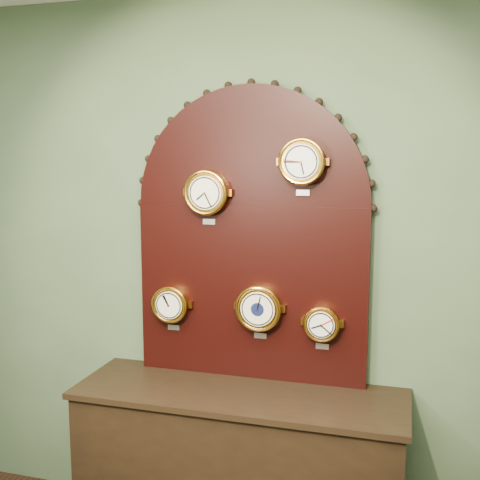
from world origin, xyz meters
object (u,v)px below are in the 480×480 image
(arabic_clock, at_px, (302,162))
(hygrometer, at_px, (171,304))
(tide_clock, at_px, (322,323))
(shop_counter, at_px, (239,473))
(display_board, at_px, (251,226))
(roman_clock, at_px, (207,193))
(barometer, at_px, (259,308))

(arabic_clock, height_order, hygrometer, arabic_clock)
(tide_clock, bearing_deg, arabic_clock, -179.33)
(shop_counter, distance_m, tide_clock, 0.87)
(shop_counter, xyz_separation_m, tide_clock, (0.38, 0.15, 0.76))
(display_board, bearing_deg, tide_clock, -9.73)
(shop_counter, height_order, roman_clock, roman_clock)
(arabic_clock, distance_m, tide_clock, 0.80)
(display_board, distance_m, arabic_clock, 0.43)
(roman_clock, bearing_deg, shop_counter, -35.73)
(shop_counter, relative_size, display_board, 1.05)
(roman_clock, bearing_deg, display_board, 17.37)
(display_board, bearing_deg, roman_clock, -162.63)
(display_board, height_order, arabic_clock, display_board)
(arabic_clock, bearing_deg, tide_clock, 0.67)
(shop_counter, relative_size, arabic_clock, 5.77)
(arabic_clock, bearing_deg, hygrometer, 179.94)
(roman_clock, relative_size, barometer, 0.97)
(roman_clock, height_order, arabic_clock, arabic_clock)
(arabic_clock, relative_size, hygrometer, 1.11)
(tide_clock, bearing_deg, display_board, 170.27)
(tide_clock, bearing_deg, barometer, -179.70)
(shop_counter, distance_m, arabic_clock, 1.58)
(shop_counter, relative_size, roman_clock, 5.71)
(hygrometer, bearing_deg, barometer, -0.14)
(shop_counter, bearing_deg, display_board, 90.00)
(display_board, xyz_separation_m, barometer, (0.06, -0.07, -0.41))
(shop_counter, height_order, tide_clock, tide_clock)
(display_board, distance_m, tide_clock, 0.60)
(roman_clock, xyz_separation_m, arabic_clock, (0.48, 0.00, 0.16))
(shop_counter, distance_m, roman_clock, 1.42)
(display_board, height_order, tide_clock, display_board)
(shop_counter, xyz_separation_m, hygrometer, (-0.42, 0.15, 0.80))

